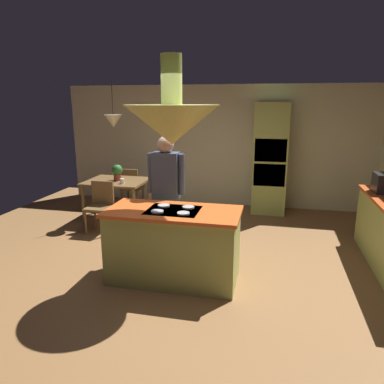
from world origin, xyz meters
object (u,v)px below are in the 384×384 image
object	(u,v)px
oven_tower	(270,159)
chair_by_back_wall	(131,186)
chair_facing_island	(101,203)
person_at_island	(166,189)
potted_plant_on_table	(117,172)
kitchen_island	(174,245)
cup_on_table	(122,181)
dining_table	(117,185)

from	to	relation	value
oven_tower	chair_by_back_wall	distance (m)	2.90
chair_facing_island	chair_by_back_wall	size ratio (longest dim) A/B	1.00
person_at_island	potted_plant_on_table	xyz separation A→B (m)	(-1.39, 1.44, -0.08)
person_at_island	chair_facing_island	world-z (taller)	person_at_island
oven_tower	person_at_island	world-z (taller)	oven_tower
kitchen_island	oven_tower	distance (m)	3.48
potted_plant_on_table	cup_on_table	bearing A→B (deg)	-50.61
dining_table	cup_on_table	xyz separation A→B (m)	(0.22, -0.23, 0.14)
chair_facing_island	person_at_island	bearing A→B (deg)	-27.82
dining_table	person_at_island	world-z (taller)	person_at_island
chair_facing_island	oven_tower	bearing A→B (deg)	33.08
oven_tower	chair_by_back_wall	world-z (taller)	oven_tower
dining_table	chair_by_back_wall	xyz separation A→B (m)	(0.00, 0.68, -0.16)
oven_tower	potted_plant_on_table	size ratio (longest dim) A/B	7.33
oven_tower	chair_by_back_wall	xyz separation A→B (m)	(-2.80, -0.46, -0.59)
dining_table	chair_by_back_wall	world-z (taller)	chair_by_back_wall
kitchen_island	chair_by_back_wall	bearing A→B (deg)	121.44
kitchen_island	person_at_island	xyz separation A→B (m)	(-0.29, 0.67, 0.55)
chair_by_back_wall	dining_table	bearing A→B (deg)	90.00
oven_tower	kitchen_island	bearing A→B (deg)	-108.73
kitchen_island	person_at_island	size ratio (longest dim) A/B	0.94
kitchen_island	potted_plant_on_table	xyz separation A→B (m)	(-1.68, 2.11, 0.47)
oven_tower	potted_plant_on_table	bearing A→B (deg)	-157.91
dining_table	cup_on_table	world-z (taller)	cup_on_table
kitchen_island	chair_facing_island	bearing A→B (deg)	140.14
potted_plant_on_table	cup_on_table	world-z (taller)	potted_plant_on_table
person_at_island	chair_by_back_wall	world-z (taller)	person_at_island
person_at_island	chair_facing_island	bearing A→B (deg)	152.18
dining_table	chair_facing_island	bearing A→B (deg)	-90.00
chair_facing_island	cup_on_table	bearing A→B (deg)	64.10
cup_on_table	chair_facing_island	bearing A→B (deg)	-115.90
kitchen_island	potted_plant_on_table	distance (m)	2.74
dining_table	chair_by_back_wall	distance (m)	0.70
chair_by_back_wall	cup_on_table	distance (m)	0.98
kitchen_island	oven_tower	xyz separation A→B (m)	(1.10, 3.24, 0.64)
kitchen_island	cup_on_table	bearing A→B (deg)	128.37
oven_tower	dining_table	xyz separation A→B (m)	(-2.80, -1.14, -0.44)
kitchen_island	person_at_island	distance (m)	0.91
dining_table	cup_on_table	size ratio (longest dim) A/B	12.29
person_at_island	cup_on_table	size ratio (longest dim) A/B	19.38
kitchen_island	chair_by_back_wall	size ratio (longest dim) A/B	1.89
cup_on_table	dining_table	bearing A→B (deg)	133.64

